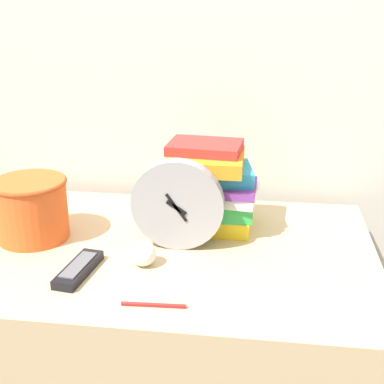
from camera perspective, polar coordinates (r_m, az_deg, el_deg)
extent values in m
cube|color=beige|center=(1.55, -1.12, 15.84)|extent=(6.00, 0.04, 2.40)
cube|color=tan|center=(1.50, -3.33, -18.93)|extent=(1.03, 0.66, 0.76)
cylinder|color=#99999E|center=(1.24, -1.55, -1.35)|extent=(0.22, 0.03, 0.22)
cylinder|color=silver|center=(1.23, -1.62, -1.54)|extent=(0.19, 0.01, 0.19)
cube|color=black|center=(1.23, -1.67, -1.65)|extent=(0.05, 0.01, 0.04)
cube|color=black|center=(1.23, -1.67, -1.65)|extent=(0.05, 0.01, 0.07)
cylinder|color=black|center=(1.23, -1.67, -1.65)|extent=(0.01, 0.00, 0.01)
cube|color=yellow|center=(1.39, 1.62, -2.85)|extent=(0.23, 0.16, 0.04)
cube|color=green|center=(1.37, 1.85, -1.29)|extent=(0.23, 0.17, 0.04)
cube|color=white|center=(1.36, 1.92, -0.02)|extent=(0.25, 0.17, 0.02)
cube|color=#7A3899|center=(1.33, 1.79, 0.59)|extent=(0.24, 0.13, 0.02)
cube|color=#2D9ED1|center=(1.33, 2.20, 1.93)|extent=(0.21, 0.16, 0.04)
cube|color=orange|center=(1.31, 1.45, 3.36)|extent=(0.19, 0.18, 0.04)
cube|color=red|center=(1.32, 1.41, 4.80)|extent=(0.19, 0.14, 0.02)
cylinder|color=#E05623|center=(1.36, -16.75, -1.77)|extent=(0.17, 0.17, 0.15)
torus|color=#B3451C|center=(1.33, -17.06, 0.98)|extent=(0.18, 0.18, 0.01)
cube|color=black|center=(1.19, -12.00, -8.08)|extent=(0.07, 0.16, 0.02)
cube|color=#59595E|center=(1.19, -12.04, -7.59)|extent=(0.05, 0.12, 0.00)
sphere|color=white|center=(1.20, -5.23, -6.55)|extent=(0.06, 0.06, 0.06)
cylinder|color=#B21E1E|center=(1.06, -4.11, -11.91)|extent=(0.13, 0.01, 0.01)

